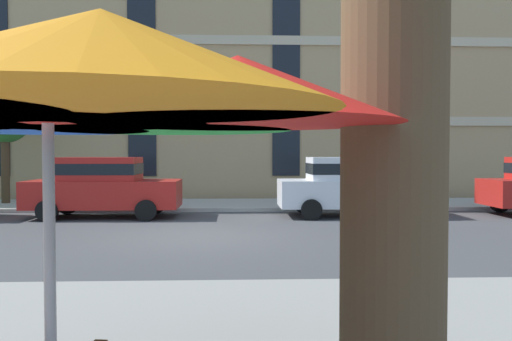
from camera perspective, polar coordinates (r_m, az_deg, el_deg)
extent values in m
plane|color=#424244|center=(11.86, -6.30, -7.29)|extent=(120.00, 120.00, 0.00)
cube|color=#B2ADA3|center=(18.59, -4.84, -3.77)|extent=(56.00, 3.60, 0.12)
cube|color=tan|center=(27.79, -4.11, 17.99)|extent=(45.78, 12.00, 19.20)
cube|color=beige|center=(20.70, -4.60, 5.51)|extent=(44.86, 0.08, 0.36)
cube|color=beige|center=(21.15, -4.62, 14.19)|extent=(44.86, 0.08, 0.36)
cube|color=#B21E19|center=(15.90, -16.37, -2.48)|extent=(4.40, 1.76, 0.80)
cube|color=#B21E19|center=(15.90, -16.91, 0.18)|extent=(2.30, 1.55, 0.68)
cube|color=black|center=(15.90, -16.91, 0.18)|extent=(2.32, 1.57, 0.32)
cylinder|color=black|center=(16.53, -11.01, -3.67)|extent=(0.60, 0.22, 0.60)
cylinder|color=black|center=(14.80, -12.04, -4.32)|extent=(0.60, 0.22, 0.60)
cylinder|color=black|center=(17.15, -20.07, -3.55)|extent=(0.60, 0.22, 0.60)
cylinder|color=black|center=(15.50, -22.06, -4.14)|extent=(0.60, 0.22, 0.60)
cube|color=silver|center=(15.82, 10.56, -2.46)|extent=(4.40, 1.76, 0.80)
cube|color=silver|center=(15.75, 10.05, 0.22)|extent=(2.30, 1.55, 0.68)
cube|color=black|center=(15.75, 10.05, 0.22)|extent=(2.32, 1.57, 0.32)
cylinder|color=black|center=(17.05, 14.37, -3.52)|extent=(0.60, 0.22, 0.60)
cylinder|color=black|center=(15.38, 16.26, -4.12)|extent=(0.60, 0.22, 0.60)
cylinder|color=black|center=(16.48, 5.23, -3.66)|extent=(0.60, 0.22, 0.60)
cylinder|color=black|center=(14.75, 6.13, -4.32)|extent=(0.60, 0.22, 0.60)
cylinder|color=black|center=(18.43, 25.30, -3.25)|extent=(0.60, 0.22, 0.60)
cylinder|color=#4C3823|center=(20.51, -25.92, -0.01)|extent=(0.29, 0.29, 2.56)
sphere|color=#2D702D|center=(20.61, -25.96, 5.28)|extent=(1.81, 1.81, 1.81)
cylinder|color=silver|center=(2.93, -21.77, -11.89)|extent=(0.06, 0.06, 2.40)
cone|color=red|center=(2.70, -2.02, 8.93)|extent=(1.70, 1.70, 0.35)
cone|color=green|center=(3.57, -9.96, 7.19)|extent=(1.70, 1.70, 0.35)
cone|color=blue|center=(3.82, -24.64, 6.69)|extent=(1.70, 1.70, 0.35)
cone|color=orange|center=(1.93, -16.76, 11.70)|extent=(1.70, 1.70, 0.35)
cone|color=red|center=(2.87, -22.03, 9.18)|extent=(1.63, 1.63, 0.43)
cylinder|color=brown|center=(3.18, 14.94, 4.13)|extent=(0.62, 0.62, 4.04)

